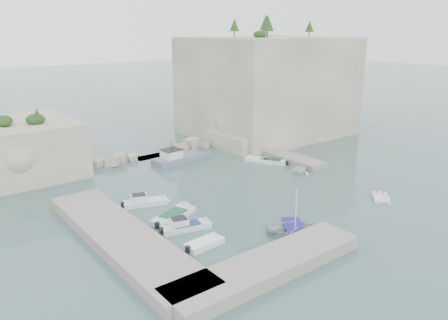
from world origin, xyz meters
TOP-DOWN VIEW (x-y plane):
  - ground at (0.00, 0.00)m, footprint 400.00×400.00m
  - cliff_east at (23.00, 23.00)m, footprint 26.00×22.00m
  - cliff_terrace at (13.00, 18.00)m, footprint 8.00×10.00m
  - outcrop_west at (-20.00, 25.00)m, footprint 16.00×14.00m
  - quay_west at (-17.00, -1.00)m, footprint 5.00×24.00m
  - quay_south at (-10.00, -12.50)m, footprint 18.00×4.00m
  - ledge_east at (13.50, 10.00)m, footprint 3.00×16.00m
  - breakwater at (-1.00, 22.00)m, footprint 28.00×3.00m
  - motorboat_e at (-11.47, -5.96)m, footprint 3.97×1.86m
  - motorboat_d at (-10.86, -2.13)m, footprint 5.43×2.74m
  - motorboat_a at (-11.05, 5.72)m, footprint 5.45×3.14m
  - motorboat_c at (-10.50, 0.81)m, footprint 6.02×4.11m
  - rowboat at (-3.20, -9.05)m, footprint 6.48×6.07m
  - inflatable_dinghy at (10.69, -9.13)m, footprint 3.56×3.40m
  - tender_east_a at (10.41, 2.96)m, footprint 3.29×2.89m
  - tender_east_b at (10.69, 8.24)m, footprint 3.06×4.36m
  - tender_east_c at (9.60, 10.00)m, footprint 3.18×4.88m
  - tender_east_d at (11.43, 12.88)m, footprint 4.31×2.72m
  - work_boat at (0.92, 17.25)m, footprint 9.82×3.59m
  - rowboat_mast at (-3.20, -9.05)m, footprint 0.10×0.10m
  - vegetation at (17.83, 24.40)m, footprint 53.48×13.88m

SIDE VIEW (x-z plane):
  - ground at x=0.00m, z-range 0.00..0.00m
  - motorboat_e at x=-11.47m, z-range -0.35..0.35m
  - motorboat_d at x=-10.86m, z-range -0.70..0.70m
  - motorboat_a at x=-11.05m, z-range -0.70..0.70m
  - motorboat_c at x=-10.50m, z-range -0.35..0.35m
  - rowboat at x=-3.20m, z-range -0.55..0.55m
  - inflatable_dinghy at x=10.69m, z-range -0.22..0.22m
  - tender_east_a at x=10.41m, z-range -0.82..0.82m
  - tender_east_b at x=10.69m, z-range -0.35..0.35m
  - tender_east_c at x=9.60m, z-range -0.35..0.35m
  - tender_east_d at x=11.43m, z-range -0.78..0.78m
  - work_boat at x=0.92m, z-range -1.10..1.10m
  - ledge_east at x=13.50m, z-range 0.00..0.80m
  - quay_west at x=-17.00m, z-range 0.00..1.10m
  - quay_south at x=-10.00m, z-range 0.00..1.10m
  - breakwater at x=-1.00m, z-range 0.00..1.40m
  - cliff_terrace at x=13.00m, z-range 0.00..2.50m
  - rowboat_mast at x=-3.20m, z-range 0.55..4.75m
  - outcrop_west at x=-20.00m, z-range 0.00..7.00m
  - cliff_east at x=23.00m, z-range 0.00..17.00m
  - vegetation at x=17.83m, z-range 11.23..24.63m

